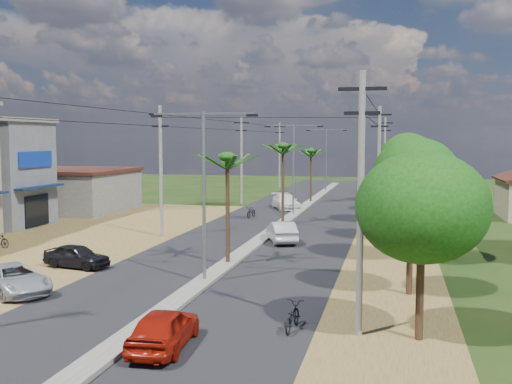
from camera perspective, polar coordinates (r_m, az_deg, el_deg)
ground at (r=28.49m, az=-4.92°, el=-8.63°), size 160.00×160.00×0.00m
road at (r=42.73m, az=1.33°, el=-3.97°), size 12.00×110.00×0.04m
median at (r=45.62m, az=2.10°, el=-3.30°), size 1.00×90.00×0.18m
dirt_lot_west at (r=42.19m, az=-21.20°, el=-4.43°), size 18.00×46.00×0.04m
dirt_shoulder_east at (r=41.85m, az=12.83°, el=-4.29°), size 5.00×90.00×0.03m
low_shed at (r=58.57m, az=-17.30°, el=0.18°), size 10.40×10.40×3.95m
tree_east_a at (r=20.45m, az=15.53°, el=-1.44°), size 4.40×4.40×6.37m
tree_east_b at (r=26.44m, az=14.55°, el=-0.79°), size 4.00×4.00×5.83m
tree_east_c at (r=33.37m, az=14.98°, el=1.68°), size 4.60×4.60×6.83m
tree_east_d at (r=40.38m, az=14.22°, el=1.52°), size 4.20×4.20×6.13m
tree_east_e at (r=48.34m, az=14.31°, el=2.97°), size 4.80×4.80×7.14m
tree_east_f at (r=56.38m, az=13.71°, el=2.04°), size 3.80×3.80×5.52m
tree_east_g at (r=64.33m, az=14.21°, el=3.60°), size 5.00×5.00×7.38m
tree_east_h at (r=72.34m, az=13.84°, el=3.28°), size 4.40×4.40×6.52m
palm_median_near at (r=31.53m, az=-2.74°, el=2.88°), size 2.00×2.00×6.15m
palm_median_mid at (r=47.11m, az=2.59°, el=4.06°), size 2.00×2.00×6.55m
palm_median_far at (r=62.91m, az=5.26°, el=3.72°), size 2.00×2.00×5.85m
streetlight_near at (r=27.75m, az=-5.00°, el=1.02°), size 5.10×0.18×8.00m
streetlight_mid at (r=52.06m, az=3.60°, el=2.92°), size 5.10×0.18×8.00m
streetlight_far at (r=76.81m, az=6.70°, el=3.60°), size 5.10×0.18×8.00m
utility_pole_w_b at (r=41.41m, az=-9.05°, el=2.27°), size 1.60×0.24×9.00m
utility_pole_w_c at (r=62.32m, az=-1.39°, el=3.26°), size 1.60×0.24×9.00m
utility_pole_w_d at (r=82.81m, az=2.26°, el=3.71°), size 1.60×0.24×9.00m
utility_pole_e_a at (r=20.43m, az=9.94°, el=-0.58°), size 1.60×0.24×9.00m
utility_pole_e_b at (r=42.36m, az=11.61°, el=2.29°), size 1.60×0.24×9.00m
utility_pole_e_c at (r=64.34m, az=12.15°, el=3.21°), size 1.60×0.24×9.00m
car_red_near at (r=19.87m, az=-8.76°, el=-12.81°), size 1.82×3.98×1.32m
car_silver_mid at (r=38.98m, az=2.45°, el=-3.85°), size 2.83×4.43×1.38m
car_white_far at (r=57.18m, az=2.83°, el=-0.97°), size 3.81×5.30×1.43m
car_parked_silver at (r=28.37m, az=-22.10°, el=-7.75°), size 4.89×4.21×1.25m
car_parked_dark at (r=32.76m, az=-16.70°, el=-5.92°), size 3.80×2.07×1.23m
moto_rider_east at (r=21.53m, az=3.45°, el=-11.85°), size 0.76×1.86×0.96m
moto_rider_west_a at (r=51.23m, az=-0.45°, el=-1.95°), size 0.84×1.84×0.93m
moto_rider_west_b at (r=63.47m, az=2.96°, el=-0.56°), size 0.77×1.72×1.00m
roadside_sign at (r=28.54m, az=-23.13°, el=-7.93°), size 0.57×1.19×1.05m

